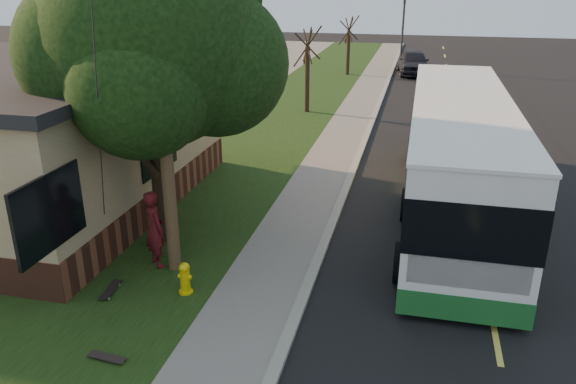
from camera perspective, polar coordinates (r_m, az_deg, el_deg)
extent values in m
plane|color=black|center=(12.30, 1.16, -11.87)|extent=(120.00, 120.00, 0.00)
cube|color=black|center=(21.26, 17.63, 1.81)|extent=(8.00, 80.00, 0.01)
cube|color=gray|center=(21.26, 6.87, 2.85)|extent=(0.25, 80.00, 0.12)
cube|color=slate|center=(21.39, 4.21, 3.01)|extent=(2.00, 80.00, 0.08)
cube|color=black|center=(22.18, -4.76, 3.64)|extent=(5.00, 80.00, 0.07)
cube|color=slate|center=(26.92, -25.55, 4.75)|extent=(15.00, 80.00, 0.04)
cylinder|color=yellow|center=(12.83, -10.39, -8.93)|extent=(0.22, 0.22, 0.55)
sphere|color=yellow|center=(12.66, -10.49, -7.58)|extent=(0.24, 0.24, 0.24)
cylinder|color=yellow|center=(12.77, -10.43, -8.44)|extent=(0.30, 0.10, 0.10)
cylinder|color=yellow|center=(12.77, -10.43, -8.44)|extent=(0.10, 0.18, 0.10)
cylinder|color=yellow|center=(12.96, -10.32, -9.91)|extent=(0.32, 0.32, 0.04)
cylinder|color=#473321|center=(12.52, -12.86, 10.85)|extent=(0.30, 0.30, 9.00)
cylinder|color=#2D2D30|center=(12.17, -18.63, 6.25)|extent=(2.52, 3.21, 7.60)
cylinder|color=black|center=(14.83, -12.75, 2.44)|extent=(0.56, 0.56, 4.00)
sphere|color=black|center=(14.16, -13.82, 14.79)|extent=(5.20, 5.20, 5.20)
sphere|color=black|center=(14.22, -7.33, 12.80)|extent=(3.60, 3.60, 3.60)
sphere|color=black|center=(14.43, -18.81, 13.20)|extent=(3.80, 3.80, 3.80)
sphere|color=black|center=(13.00, -14.83, 10.15)|extent=(3.20, 3.20, 3.20)
sphere|color=black|center=(15.64, -13.65, 16.84)|extent=(3.40, 3.40, 3.40)
cylinder|color=black|center=(29.07, 1.96, 11.35)|extent=(0.24, 0.24, 3.30)
cylinder|color=black|center=(28.83, 2.00, 14.58)|extent=(1.38, 0.57, 2.01)
cylinder|color=black|center=(28.83, 2.00, 14.58)|extent=(0.74, 1.21, 1.58)
cylinder|color=black|center=(28.83, 2.00, 14.58)|extent=(0.65, 1.05, 1.95)
cylinder|color=black|center=(28.83, 2.00, 14.58)|extent=(1.28, 0.53, 1.33)
cylinder|color=black|center=(28.83, 2.00, 14.58)|extent=(0.75, 1.21, 1.70)
cylinder|color=black|center=(40.73, 6.12, 13.90)|extent=(0.24, 0.24, 3.03)
cylinder|color=black|center=(40.57, 6.21, 16.02)|extent=(1.38, 0.57, 2.01)
cylinder|color=black|center=(40.57, 6.21, 16.02)|extent=(0.74, 1.21, 1.58)
cylinder|color=black|center=(40.57, 6.21, 16.02)|extent=(0.65, 1.05, 1.95)
cylinder|color=black|center=(40.57, 6.21, 16.02)|extent=(1.28, 0.53, 1.33)
cylinder|color=black|center=(40.57, 6.21, 16.02)|extent=(0.75, 1.21, 1.70)
cylinder|color=#2D2D30|center=(44.29, 11.56, 15.72)|extent=(0.16, 0.16, 5.50)
imported|color=black|center=(44.17, 11.73, 17.97)|extent=(0.18, 0.22, 1.10)
cube|color=silver|center=(17.19, 16.84, 4.22)|extent=(2.64, 12.66, 2.85)
cube|color=#1B6128|center=(17.65, 16.33, -0.36)|extent=(2.66, 12.68, 0.58)
cube|color=black|center=(17.13, 16.91, 4.90)|extent=(2.68, 12.70, 1.16)
cube|color=black|center=(11.36, 18.12, -5.59)|extent=(2.34, 0.06, 1.69)
cube|color=yellow|center=(10.83, 18.97, 1.18)|extent=(1.69, 0.06, 0.37)
cube|color=#FFF2CC|center=(11.87, 13.59, -10.56)|extent=(0.26, 0.04, 0.16)
cube|color=#FFF2CC|center=(12.04, 21.27, -11.06)|extent=(0.26, 0.04, 0.16)
cube|color=silver|center=(16.84, 17.36, 8.92)|extent=(2.69, 12.71, 0.08)
cylinder|color=black|center=(13.37, 11.36, -7.01)|extent=(0.30, 0.97, 0.97)
cylinder|color=black|center=(13.60, 22.61, -7.82)|extent=(0.30, 0.97, 0.97)
cylinder|color=black|center=(16.63, 11.94, -1.26)|extent=(0.30, 0.97, 0.97)
cylinder|color=black|center=(16.82, 20.94, -1.99)|extent=(0.30, 0.97, 0.97)
cylinder|color=black|center=(22.01, 12.49, 4.29)|extent=(0.30, 0.97, 0.97)
cylinder|color=black|center=(22.16, 19.32, 3.70)|extent=(0.30, 0.97, 0.97)
imported|color=#531015|center=(13.83, -13.39, -3.65)|extent=(0.83, 0.81, 1.93)
cube|color=black|center=(13.35, -17.59, -9.40)|extent=(0.30, 0.86, 0.02)
cylinder|color=silver|center=(13.14, -18.08, -10.19)|extent=(0.19, 0.07, 0.05)
cylinder|color=silver|center=(13.60, -17.07, -8.94)|extent=(0.19, 0.07, 0.05)
cube|color=black|center=(11.29, -17.93, -15.66)|extent=(0.76, 0.26, 0.02)
cylinder|color=silver|center=(11.18, -16.78, -16.17)|extent=(0.06, 0.17, 0.05)
cylinder|color=silver|center=(11.46, -19.01, -15.45)|extent=(0.06, 0.17, 0.05)
cube|color=#133220|center=(22.95, -17.36, 4.93)|extent=(1.69, 1.50, 1.21)
cube|color=#133220|center=(22.79, -17.54, 6.49)|extent=(1.76, 1.57, 0.08)
imported|color=black|center=(42.08, 12.61, 12.77)|extent=(2.59, 5.25, 1.72)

